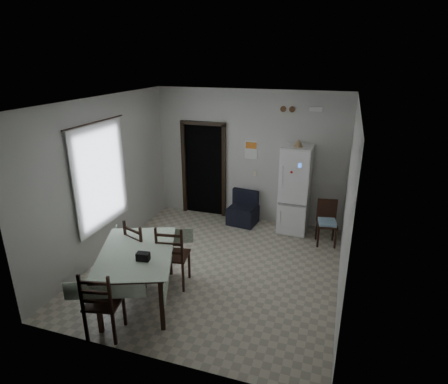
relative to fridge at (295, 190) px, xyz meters
name	(u,v)px	position (x,y,z in m)	size (l,w,h in m)	color
ground	(215,267)	(-1.08, -1.93, -0.92)	(4.50, 4.50, 0.00)	#AEA68E
ceiling	(214,101)	(-1.08, -1.93, 1.98)	(4.20, 4.50, 0.02)	white
wall_back	(249,157)	(-1.08, 0.32, 0.53)	(4.20, 0.02, 2.90)	beige
wall_front	(147,256)	(-1.08, -4.18, 0.53)	(4.20, 0.02, 2.90)	beige
wall_left	(105,178)	(-3.18, -1.93, 0.53)	(0.02, 4.50, 2.90)	beige
wall_right	(348,206)	(1.02, -1.93, 0.53)	(0.02, 4.50, 2.90)	beige
doorway	(207,168)	(-2.13, 0.52, 0.14)	(1.06, 0.52, 2.22)	black
window_recess	(96,176)	(-3.23, -2.13, 0.63)	(0.10, 1.20, 1.60)	silver
curtain	(101,177)	(-3.12, -2.13, 0.63)	(0.02, 1.45, 1.85)	silver
curtain_rod	(95,122)	(-3.11, -2.13, 1.58)	(0.02, 0.02, 1.60)	black
calendar	(251,150)	(-1.03, 0.31, 0.70)	(0.28, 0.02, 0.40)	white
calendar_image	(251,145)	(-1.03, 0.30, 0.80)	(0.24, 0.01, 0.14)	orange
light_switch	(255,173)	(-0.93, 0.31, 0.18)	(0.08, 0.02, 0.12)	beige
vent_left	(283,109)	(-0.38, 0.30, 1.60)	(0.12, 0.12, 0.03)	brown
vent_right	(292,109)	(-0.20, 0.30, 1.60)	(0.12, 0.12, 0.03)	brown
emergency_light	(316,109)	(0.27, 0.28, 1.63)	(0.25, 0.07, 0.09)	white
fridge	(295,190)	(0.00, 0.00, 0.00)	(0.60, 0.60, 1.85)	white
tan_cone	(298,143)	(0.01, -0.05, 1.00)	(0.20, 0.20, 0.16)	tan
navy_seat	(243,208)	(-1.11, 0.00, -0.56)	(0.60, 0.58, 0.73)	black
corner_chair	(327,223)	(0.71, -0.42, -0.48)	(0.38, 0.38, 0.89)	black
dining_table	(138,276)	(-1.87, -3.17, -0.51)	(1.05, 1.60, 0.84)	#B3C8AB
black_bag	(143,257)	(-1.65, -3.36, -0.03)	(0.18, 0.11, 0.12)	black
dining_chair_far_left	(144,250)	(-2.07, -2.62, -0.38)	(0.46, 0.46, 1.08)	black
dining_chair_far_right	(173,254)	(-1.55, -2.61, -0.38)	(0.47, 0.47, 1.09)	black
dining_chair_near_head	(103,301)	(-1.92, -3.97, -0.41)	(0.44, 0.44, 1.03)	black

